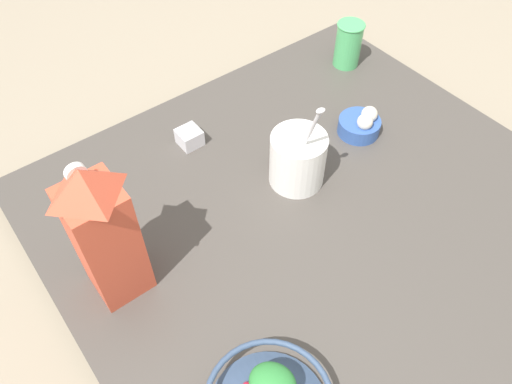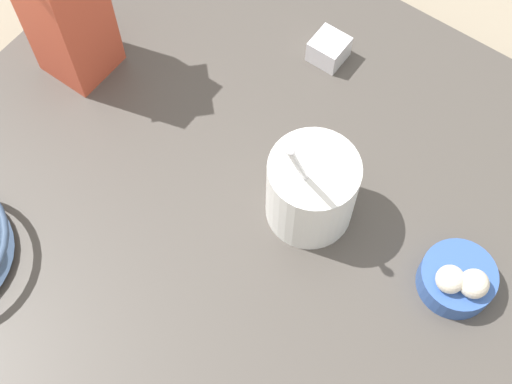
% 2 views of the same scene
% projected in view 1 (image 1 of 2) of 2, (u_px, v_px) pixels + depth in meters
% --- Properties ---
extents(ground_plane, '(6.00, 6.00, 0.00)m').
position_uv_depth(ground_plane, '(327.00, 231.00, 1.07)').
color(ground_plane, gray).
extents(countertop, '(1.06, 1.06, 0.05)m').
position_uv_depth(countertop, '(328.00, 225.00, 1.05)').
color(countertop, '#47423D').
rests_on(countertop, ground_plane).
extents(milk_carton, '(0.09, 0.09, 0.31)m').
position_uv_depth(milk_carton, '(103.00, 233.00, 0.82)').
color(milk_carton, '#CC4C33').
rests_on(milk_carton, countertop).
extents(yogurt_tub, '(0.12, 0.12, 0.24)m').
position_uv_depth(yogurt_tub, '(298.00, 157.00, 1.05)').
color(yogurt_tub, white).
rests_on(yogurt_tub, countertop).
extents(drinking_cup, '(0.07, 0.07, 0.12)m').
position_uv_depth(drinking_cup, '(348.00, 43.00, 1.33)').
color(drinking_cup, '#4CB266').
rests_on(drinking_cup, countertop).
extents(spice_jar, '(0.05, 0.05, 0.04)m').
position_uv_depth(spice_jar, '(190.00, 138.00, 1.16)').
color(spice_jar, silver).
rests_on(spice_jar, countertop).
extents(garlic_bowl, '(0.10, 0.10, 0.07)m').
position_uv_depth(garlic_bowl, '(361.00, 124.00, 1.18)').
color(garlic_bowl, '#3356A3').
rests_on(garlic_bowl, countertop).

